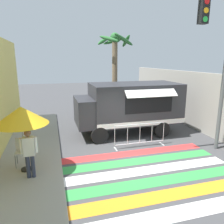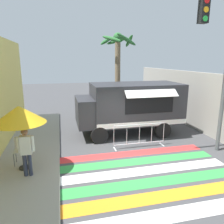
% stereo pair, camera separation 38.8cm
% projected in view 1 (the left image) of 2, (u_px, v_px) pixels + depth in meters
% --- Properties ---
extents(ground_plane, '(60.00, 60.00, 0.00)m').
position_uv_depth(ground_plane, '(136.00, 159.00, 8.70)').
color(ground_plane, '#424244').
extents(concrete_wall_right, '(0.20, 16.00, 3.20)m').
position_uv_depth(concrete_wall_right, '(194.00, 100.00, 12.38)').
color(concrete_wall_right, '#A39E93').
rests_on(concrete_wall_right, ground_plane).
extents(crosswalk_painted, '(6.40, 4.36, 0.01)m').
position_uv_depth(crosswalk_painted, '(150.00, 176.00, 7.43)').
color(crosswalk_painted, white).
rests_on(crosswalk_painted, ground_plane).
extents(food_truck, '(5.38, 2.83, 2.66)m').
position_uv_depth(food_truck, '(127.00, 104.00, 11.40)').
color(food_truck, '#2D2D33').
rests_on(food_truck, ground_plane).
extents(traffic_signal_pole, '(3.88, 0.29, 6.47)m').
position_uv_depth(traffic_signal_pole, '(213.00, 46.00, 8.51)').
color(traffic_signal_pole, '#515456').
rests_on(traffic_signal_pole, ground_plane).
extents(patio_umbrella, '(1.74, 1.74, 2.26)m').
position_uv_depth(patio_umbrella, '(21.00, 116.00, 7.12)').
color(patio_umbrella, black).
rests_on(patio_umbrella, sidewalk_left).
extents(folding_chair, '(0.41, 0.41, 1.00)m').
position_uv_depth(folding_chair, '(21.00, 149.00, 7.86)').
color(folding_chair, '#4C4C51').
rests_on(folding_chair, sidewalk_left).
extents(vendor_person, '(0.53, 0.21, 1.62)m').
position_uv_depth(vendor_person, '(29.00, 151.00, 6.91)').
color(vendor_person, '#2D3347').
rests_on(vendor_person, sidewalk_left).
extents(barricade_front, '(2.38, 0.44, 1.09)m').
position_uv_depth(barricade_front, '(140.00, 135.00, 9.78)').
color(barricade_front, '#B7BABF').
rests_on(barricade_front, ground_plane).
extents(palm_tree, '(2.43, 2.47, 5.56)m').
position_uv_depth(palm_tree, '(115.00, 60.00, 14.47)').
color(palm_tree, '#7A664C').
rests_on(palm_tree, ground_plane).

